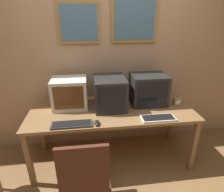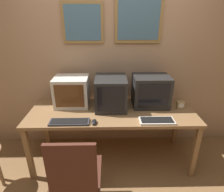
# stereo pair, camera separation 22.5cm
# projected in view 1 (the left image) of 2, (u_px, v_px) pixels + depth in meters

# --- Properties ---
(wall_back) EXTENTS (8.00, 0.08, 2.60)m
(wall_back) POSITION_uv_depth(u_px,v_px,m) (107.00, 58.00, 2.56)
(wall_back) COLOR tan
(wall_back) RESTS_ON ground_plane
(desk) EXTENTS (2.05, 0.75, 0.76)m
(desk) POSITION_uv_depth(u_px,v_px,m) (112.00, 116.00, 2.36)
(desk) COLOR olive
(desk) RESTS_ON ground_plane
(monitor_left) EXTENTS (0.43, 0.36, 0.38)m
(monitor_left) POSITION_uv_depth(u_px,v_px,m) (70.00, 93.00, 2.37)
(monitor_left) COLOR beige
(monitor_left) RESTS_ON desk
(monitor_center) EXTENTS (0.39, 0.46, 0.39)m
(monitor_center) POSITION_uv_depth(u_px,v_px,m) (110.00, 93.00, 2.36)
(monitor_center) COLOR black
(monitor_center) RESTS_ON desk
(monitor_right) EXTENTS (0.46, 0.37, 0.40)m
(monitor_right) POSITION_uv_depth(u_px,v_px,m) (148.00, 89.00, 2.46)
(monitor_right) COLOR black
(monitor_right) RESTS_ON desk
(keyboard_main) EXTENTS (0.44, 0.15, 0.03)m
(keyboard_main) POSITION_uv_depth(u_px,v_px,m) (72.00, 124.00, 2.02)
(keyboard_main) COLOR #333338
(keyboard_main) RESTS_ON desk
(keyboard_side) EXTENTS (0.39, 0.17, 0.03)m
(keyboard_side) POSITION_uv_depth(u_px,v_px,m) (158.00, 118.00, 2.14)
(keyboard_side) COLOR beige
(keyboard_side) RESTS_ON desk
(mouse_near_keyboard) EXTENTS (0.06, 0.11, 0.04)m
(mouse_near_keyboard) POSITION_uv_depth(u_px,v_px,m) (97.00, 123.00, 2.03)
(mouse_near_keyboard) COLOR black
(mouse_near_keyboard) RESTS_ON desk
(desk_clock) EXTENTS (0.10, 0.06, 0.09)m
(desk_clock) POSITION_uv_depth(u_px,v_px,m) (177.00, 102.00, 2.47)
(desk_clock) COLOR #A38456
(desk_clock) RESTS_ON desk
(office_chair) EXTENTS (0.48, 0.48, 0.95)m
(office_chair) POSITION_uv_depth(u_px,v_px,m) (86.00, 184.00, 1.74)
(office_chair) COLOR black
(office_chair) RESTS_ON ground_plane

